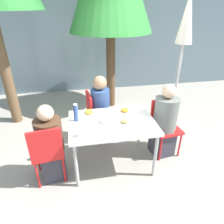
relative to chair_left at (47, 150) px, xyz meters
The scene contains 16 objects.
ground_plane 1.05m from the chair_left, 12.34° to the left, with size 24.00×24.00×0.00m, color gray.
building_facade 3.71m from the chair_left, 75.70° to the left, with size 10.00×0.20×3.00m.
dining_table 0.92m from the chair_left, 12.34° to the left, with size 1.19×0.85×0.74m.
chair_left is the anchor object (origin of this frame).
person_left 0.09m from the chair_left, 65.21° to the left, with size 0.35×0.35×1.12m.
chair_right 1.81m from the chair_left, 12.15° to the left, with size 0.45×0.45×0.89m.
person_right 1.75m from the chair_left, ahead, with size 0.35×0.35×1.19m.
chair_far 1.16m from the chair_left, 51.61° to the left, with size 0.44×0.44×0.89m.
person_far 1.19m from the chair_left, 47.17° to the left, with size 0.31×0.31×1.19m.
closed_umbrella 2.63m from the chair_left, 22.35° to the left, with size 0.36×0.36×2.39m.
plate_0 1.22m from the chair_left, 20.93° to the left, with size 0.22×0.22×0.06m.
plate_1 0.79m from the chair_left, 38.45° to the left, with size 0.23×0.23×0.07m.
plate_2 1.08m from the chair_left, ahead, with size 0.20×0.20×0.06m.
bottle 0.61m from the chair_left, 37.63° to the left, with size 0.07×0.07×0.26m.
drinking_cup 0.51m from the chair_left, 11.58° to the right, with size 0.07×0.07×0.09m.
salad_bowl 0.88m from the chair_left, 14.03° to the left, with size 0.20×0.20×0.06m.
Camera 1 is at (-0.43, -2.34, 2.17)m, focal length 32.00 mm.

